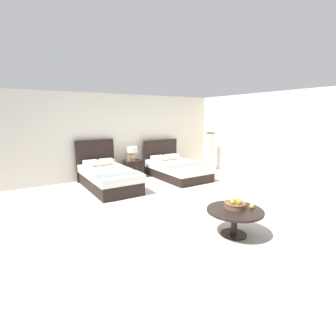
{
  "coord_description": "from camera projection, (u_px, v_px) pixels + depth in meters",
  "views": [
    {
      "loc": [
        -3.18,
        -4.42,
        1.92
      ],
      "look_at": [
        -0.08,
        0.57,
        0.69
      ],
      "focal_mm": 26.72,
      "sensor_mm": 36.0,
      "label": 1
    }
  ],
  "objects": [
    {
      "name": "fruit_bowl",
      "position": [
        235.0,
        204.0,
        4.07
      ],
      "size": [
        0.35,
        0.35,
        0.17
      ],
      "color": "brown",
      "rests_on": "coffee_table"
    },
    {
      "name": "bed_near_corner",
      "position": [
        176.0,
        169.0,
        7.87
      ],
      "size": [
        1.32,
        2.12,
        1.12
      ],
      "color": "black",
      "rests_on": "ground"
    },
    {
      "name": "vase",
      "position": [
        129.0,
        158.0,
        7.68
      ],
      "size": [
        0.07,
        0.07,
        0.17
      ],
      "color": "gray",
      "rests_on": "nightstand"
    },
    {
      "name": "table_lamp",
      "position": [
        132.0,
        152.0,
        7.77
      ],
      "size": [
        0.31,
        0.31,
        0.42
      ],
      "color": "tan",
      "rests_on": "nightstand"
    },
    {
      "name": "nightstand",
      "position": [
        133.0,
        169.0,
        7.87
      ],
      "size": [
        0.51,
        0.49,
        0.55
      ],
      "color": "black",
      "rests_on": "ground"
    },
    {
      "name": "coffee_table",
      "position": [
        235.0,
        215.0,
        4.03
      ],
      "size": [
        0.9,
        0.9,
        0.44
      ],
      "color": "black",
      "rests_on": "ground"
    },
    {
      "name": "floor_lamp_corner",
      "position": [
        210.0,
        152.0,
        8.81
      ],
      "size": [
        0.23,
        0.23,
        1.35
      ],
      "color": "black",
      "rests_on": "ground"
    },
    {
      "name": "wall_back",
      "position": [
        128.0,
        136.0,
        8.07
      ],
      "size": [
        9.94,
        0.12,
        2.57
      ],
      "primitive_type": "cube",
      "color": "silver",
      "rests_on": "ground"
    },
    {
      "name": "ground_plane",
      "position": [
        184.0,
        202.0,
        5.71
      ],
      "size": [
        9.94,
        9.9,
        0.02
      ],
      "primitive_type": "cube",
      "color": "beige"
    },
    {
      "name": "loose_apple",
      "position": [
        252.0,
        206.0,
        4.04
      ],
      "size": [
        0.08,
        0.08,
        0.08
      ],
      "color": "gold",
      "rests_on": "coffee_table"
    },
    {
      "name": "bed_near_window",
      "position": [
        108.0,
        177.0,
        6.72
      ],
      "size": [
        1.17,
        2.21,
        1.23
      ],
      "color": "black",
      "rests_on": "ground"
    },
    {
      "name": "wall_side_right",
      "position": [
        264.0,
        137.0,
        7.42
      ],
      "size": [
        0.12,
        5.5,
        2.57
      ],
      "primitive_type": "cube",
      "color": "silver",
      "rests_on": "ground"
    }
  ]
}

